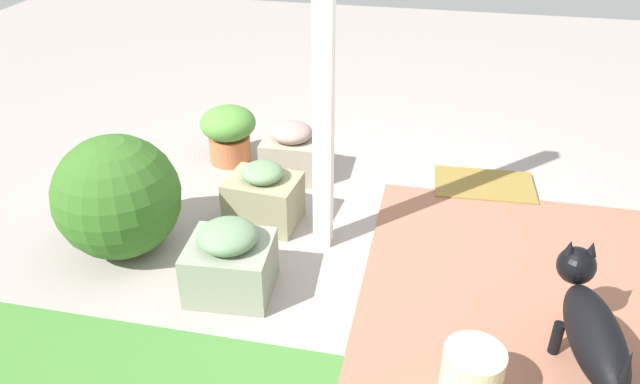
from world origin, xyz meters
The scene contains 11 objects.
ground_plane centered at (0.00, 0.00, 0.00)m, with size 12.00×12.00×0.00m, color gray.
brick_path centered at (-0.98, 0.47, 0.01)m, with size 1.80×2.40×0.02m, color #9A614C.
porch_pillar centered at (0.22, 0.06, 1.10)m, with size 0.11×0.11×2.20m, color white.
stone_planter_nearest centered at (0.63, -0.75, 0.20)m, with size 0.43×0.37×0.43m.
stone_planter_near centered at (0.65, -0.09, 0.19)m, with size 0.49×0.40×0.43m.
stone_planter_mid centered at (0.63, 0.63, 0.20)m, with size 0.49×0.44×0.45m.
round_shrub centered at (1.41, 0.38, 0.38)m, with size 0.76×0.76×0.76m, color #326020.
terracotta_pot_broad centered at (1.17, -0.88, 0.26)m, with size 0.43×0.43×0.45m.
dog centered at (-1.19, 0.90, 0.33)m, with size 0.30×0.83×0.57m.
ceramic_urn centered at (-0.68, 1.17, 0.16)m, with size 0.27×0.27×0.32m, color beige.
doormat centered at (-0.79, -0.87, 0.01)m, with size 0.71×0.46×0.03m, color olive.
Camera 1 is at (-0.42, 3.18, 2.26)m, focal length 34.40 mm.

